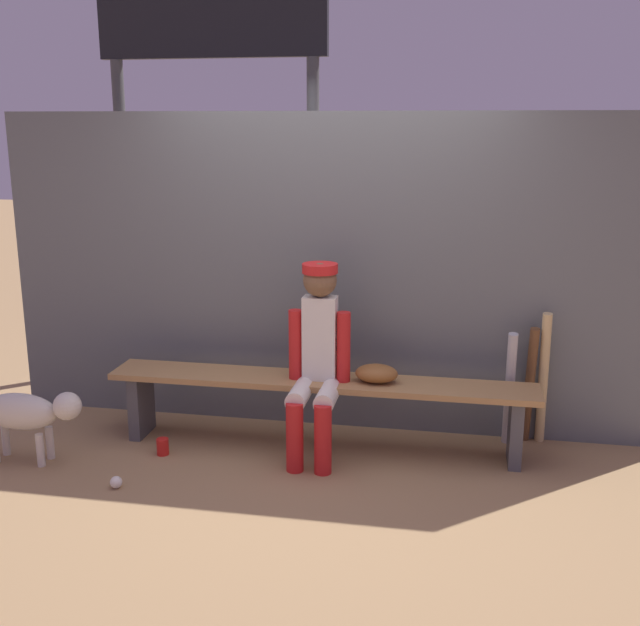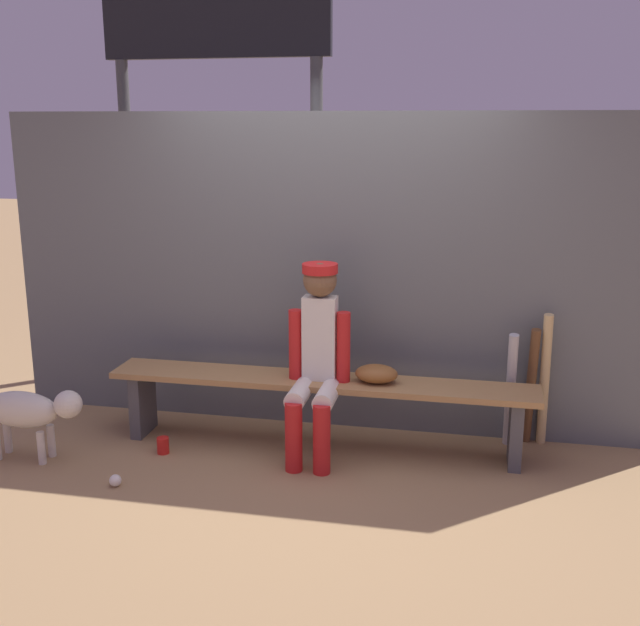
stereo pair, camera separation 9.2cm
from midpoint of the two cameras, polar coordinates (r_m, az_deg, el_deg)
The scene contains 13 objects.
ground_plane at distance 5.32m, azimuth -0.50°, elevation -9.89°, with size 30.00×30.00×0.00m, color #9E7A51.
chainlink_fence at distance 5.39m, azimuth 0.36°, elevation 2.83°, with size 4.77×0.03×2.22m, color #595E63.
dugout_bench at distance 5.18m, azimuth -0.51°, elevation -5.95°, with size 2.86×0.36×0.49m.
player_seated at distance 4.98m, azimuth -0.76°, elevation -3.09°, with size 0.41×0.55×1.27m.
baseball_glove at distance 5.07m, azimuth 3.68°, elevation -4.47°, with size 0.28×0.20×0.12m, color brown.
bat_aluminum_silver at distance 5.34m, azimuth 13.35°, elevation -5.50°, with size 0.06×0.06×0.82m, color #B7B7BC.
bat_wood_dark at distance 5.42m, azimuth 14.75°, elevation -5.18°, with size 0.06×0.06×0.83m, color brown.
bat_wood_natural at distance 5.42m, azimuth 15.70°, elevation -4.70°, with size 0.06×0.06×0.94m, color tan.
baseball at distance 4.94m, azimuth -15.35°, elevation -11.96°, with size 0.07×0.07×0.07m, color white.
cup_on_ground at distance 5.31m, azimuth -12.04°, elevation -9.63°, with size 0.08×0.08×0.11m, color red.
cup_on_bench at distance 5.16m, azimuth -0.09°, elevation -4.17°, with size 0.08×0.08×0.11m, color #1E47AD.
scoreboard at distance 6.56m, azimuth -7.91°, elevation 18.30°, with size 2.16×0.27×3.79m.
dog at distance 5.36m, azimuth -21.26°, elevation -6.87°, with size 0.84×0.20×0.49m.
Camera 1 is at (0.90, -4.78, 2.16)m, focal length 43.32 mm.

